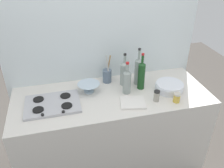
% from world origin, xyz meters
% --- Properties ---
extents(ground_plane, '(6.00, 6.00, 0.00)m').
position_xyz_m(ground_plane, '(0.00, 0.00, 0.00)').
color(ground_plane, '#47423D').
rests_on(ground_plane, ground).
extents(counter_block, '(1.80, 0.70, 0.90)m').
position_xyz_m(counter_block, '(0.00, 0.00, 0.45)').
color(counter_block, silver).
rests_on(counter_block, ground).
extents(backsplash_panel, '(1.90, 0.06, 2.60)m').
position_xyz_m(backsplash_panel, '(0.00, 0.38, 1.30)').
color(backsplash_panel, silver).
rests_on(backsplash_panel, ground).
extents(stovetop_hob, '(0.46, 0.34, 0.04)m').
position_xyz_m(stovetop_hob, '(-0.53, -0.03, 0.91)').
color(stovetop_hob, '#B2B2B7').
rests_on(stovetop_hob, counter_block).
extents(plate_stack, '(0.26, 0.26, 0.07)m').
position_xyz_m(plate_stack, '(0.54, -0.05, 0.94)').
color(plate_stack, white).
rests_on(plate_stack, counter_block).
extents(wine_bottle_leftmost, '(0.07, 0.07, 0.31)m').
position_xyz_m(wine_bottle_leftmost, '(0.14, 0.01, 1.02)').
color(wine_bottle_leftmost, gray).
rests_on(wine_bottle_leftmost, counter_block).
extents(wine_bottle_mid_left, '(0.07, 0.07, 0.37)m').
position_xyz_m(wine_bottle_mid_left, '(0.30, 0.14, 1.04)').
color(wine_bottle_mid_left, gray).
rests_on(wine_bottle_mid_left, counter_block).
extents(wine_bottle_mid_right, '(0.08, 0.08, 0.33)m').
position_xyz_m(wine_bottle_mid_right, '(0.16, 0.16, 1.03)').
color(wine_bottle_mid_right, gray).
rests_on(wine_bottle_mid_right, counter_block).
extents(wine_bottle_rightmost, '(0.07, 0.07, 0.36)m').
position_xyz_m(wine_bottle_rightmost, '(0.30, 0.05, 1.04)').
color(wine_bottle_rightmost, '#19471E').
rests_on(wine_bottle_rightmost, counter_block).
extents(mixing_bowl, '(0.21, 0.21, 0.09)m').
position_xyz_m(mixing_bowl, '(-0.19, 0.11, 0.95)').
color(mixing_bowl, silver).
rests_on(mixing_bowl, counter_block).
extents(utensil_crock, '(0.09, 0.09, 0.30)m').
position_xyz_m(utensil_crock, '(0.01, 0.25, 0.97)').
color(utensil_crock, slate).
rests_on(utensil_crock, counter_block).
extents(condiment_jar_front, '(0.05, 0.05, 0.10)m').
position_xyz_m(condiment_jar_front, '(0.36, -0.18, 0.95)').
color(condiment_jar_front, '#9E998C').
rests_on(condiment_jar_front, counter_block).
extents(condiment_jar_rear, '(0.06, 0.06, 0.08)m').
position_xyz_m(condiment_jar_rear, '(0.52, -0.24, 0.94)').
color(condiment_jar_rear, gold).
rests_on(condiment_jar_rear, counter_block).
extents(cutting_board, '(0.25, 0.22, 0.02)m').
position_xyz_m(cutting_board, '(0.14, -0.17, 0.91)').
color(cutting_board, silver).
rests_on(cutting_board, counter_block).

